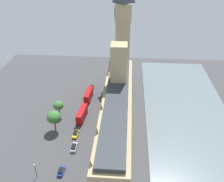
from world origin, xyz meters
The scene contains 14 objects.
ground_plane centered at (0.00, 0.00, 0.00)m, with size 143.83×143.83×0.00m, color #424244.
river_thames centered at (-33.50, 0.00, 0.12)m, with size 37.83×129.44×0.25m, color slate.
parliament_building centered at (-1.99, -1.32, 8.53)m, with size 11.80×73.83×31.90m.
clock_tower centered at (-2.57, -43.51, 28.70)m, with size 8.34×8.34×55.48m.
car_dark_green_corner centered at (12.93, -30.49, 0.89)m, with size 1.99×4.67×1.74m.
double_decker_bus_kerbside centered at (12.91, -20.21, 2.63)m, with size 3.26×10.65×4.75m.
double_decker_bus_far_end centered at (13.41, -4.78, 2.63)m, with size 3.57×10.70×4.75m.
car_yellow_cab_leading centered at (14.16, 6.08, 0.89)m, with size 2.10×4.84×1.74m.
car_silver_by_river_gate centered at (13.26, 13.48, 0.89)m, with size 1.99×4.73×1.74m.
car_blue_under_trees centered at (15.32, 24.81, 0.89)m, with size 2.03×4.22×1.74m.
pedestrian_trailing centered at (5.50, 27.18, 0.72)m, with size 0.65×0.57×1.60m.
plane_tree_near_tower centered at (23.83, -5.91, 5.77)m, with size 4.52×4.52×7.75m.
plane_tree_opposite_hall centered at (23.12, 3.41, 6.67)m, with size 5.74×5.74×9.15m.
street_lamp_midblock centered at (23.02, 26.92, 4.18)m, with size 0.56×0.56×5.93m.
Camera 1 is at (-5.87, 78.37, 67.04)m, focal length 38.82 mm.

